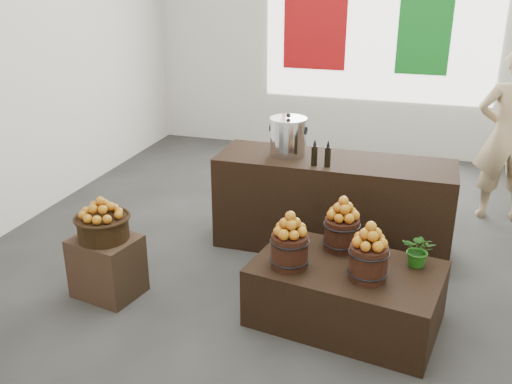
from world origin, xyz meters
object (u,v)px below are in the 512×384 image
(wicker_basket, at_px, (103,228))
(counter, at_px, (332,204))
(crate, at_px, (107,266))
(stock_pot_left, at_px, (288,138))
(shopper, at_px, (509,136))
(display_table, at_px, (346,294))

(wicker_basket, xyz_separation_m, counter, (1.64, 1.42, -0.16))
(wicker_basket, distance_m, counter, 2.17)
(crate, xyz_separation_m, stock_pot_left, (1.18, 1.42, 0.82))
(counter, bearing_deg, wicker_basket, -138.93)
(crate, xyz_separation_m, shopper, (3.26, 2.67, 0.67))
(wicker_basket, relative_size, display_table, 0.30)
(crate, relative_size, shopper, 0.28)
(wicker_basket, xyz_separation_m, shopper, (3.26, 2.67, 0.32))
(crate, bearing_deg, wicker_basket, 0.00)
(crate, distance_m, wicker_basket, 0.35)
(wicker_basket, height_order, counter, counter)
(display_table, bearing_deg, counter, 114.28)
(counter, distance_m, stock_pot_left, 0.77)
(wicker_basket, distance_m, stock_pot_left, 1.91)
(crate, height_order, counter, counter)
(wicker_basket, distance_m, shopper, 4.22)
(display_table, height_order, stock_pot_left, stock_pot_left)
(shopper, bearing_deg, display_table, 59.66)
(display_table, bearing_deg, wicker_basket, -165.33)
(crate, height_order, shopper, shopper)
(display_table, height_order, shopper, shopper)
(counter, bearing_deg, shopper, 37.48)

